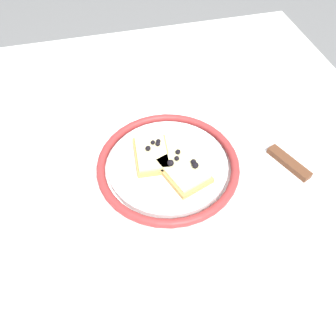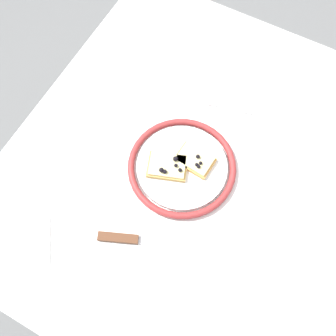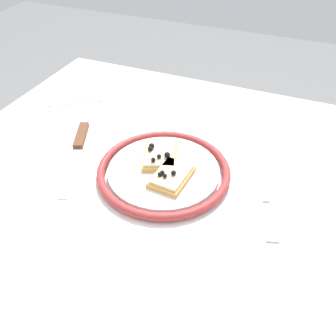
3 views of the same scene
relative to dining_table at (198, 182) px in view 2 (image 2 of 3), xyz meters
The scene contains 8 objects.
ground_plane 0.65m from the dining_table, ahead, with size 6.00×6.00×0.00m, color slate.
dining_table is the anchor object (origin of this frame).
plate 0.12m from the dining_table, 56.54° to the right, with size 0.26×0.26×0.02m.
pizza_slice_near 0.13m from the dining_table, 83.25° to the right, with size 0.07×0.09×0.03m.
pizza_slice_far 0.15m from the dining_table, 55.86° to the right, with size 0.09×0.11×0.03m.
knife 0.26m from the dining_table, 13.18° to the right, with size 0.11×0.23×0.01m.
fork 0.21m from the dining_table, 165.27° to the right, with size 0.07×0.20×0.00m.
napkin 0.47m from the dining_table, 35.13° to the right, with size 0.14×0.14×0.00m, color white.
Camera 2 is at (0.36, 0.10, 1.60)m, focal length 41.28 mm.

